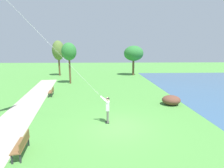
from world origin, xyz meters
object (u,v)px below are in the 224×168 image
park_bench_near_walkway (22,144)px  tree_horizon_far (69,52)px  tree_treeline_right (134,54)px  lakeside_shrub (171,100)px  person_kite_flyer (107,108)px  tree_lakeside_far (58,51)px  park_bench_far_walkway (52,91)px

park_bench_near_walkway → tree_horizon_far: 17.76m
tree_treeline_right → lakeside_shrub: bearing=-89.0°
person_kite_flyer → tree_horizon_far: bearing=110.7°
park_bench_near_walkway → tree_treeline_right: (9.25, 25.53, 3.70)m
tree_lakeside_far → person_kite_flyer: bearing=-68.0°
tree_lakeside_far → tree_treeline_right: 14.36m
person_kite_flyer → lakeside_shrub: 6.75m
tree_lakeside_far → lakeside_shrub: 24.13m
park_bench_near_walkway → park_bench_far_walkway: same height
tree_horizon_far → park_bench_far_walkway: bearing=-94.5°
lakeside_shrub → tree_treeline_right: bearing=91.0°
lakeside_shrub → park_bench_near_walkway: bearing=-144.3°
person_kite_flyer → park_bench_far_walkway: size_ratio=1.17×
tree_horizon_far → tree_treeline_right: tree_horizon_far is taller
person_kite_flyer → tree_lakeside_far: 24.31m
tree_treeline_right → tree_lakeside_far: bearing=180.0°
park_bench_near_walkway → lakeside_shrub: bearing=35.7°
tree_lakeside_far → lakeside_shrub: bearing=-51.8°
tree_horizon_far → tree_lakeside_far: size_ratio=0.88×
tree_lakeside_far → tree_treeline_right: tree_lakeside_far is taller
park_bench_near_walkway → tree_treeline_right: tree_treeline_right is taller
park_bench_near_walkway → tree_horizon_far: bearing=94.5°
park_bench_far_walkway → tree_horizon_far: bearing=85.5°
park_bench_far_walkway → tree_treeline_right: tree_treeline_right is taller
tree_horizon_far → lakeside_shrub: bearing=-43.5°
tree_horizon_far → park_bench_near_walkway: bearing=-85.5°
tree_lakeside_far → lakeside_shrub: tree_lakeside_far is taller
tree_horizon_far → lakeside_shrub: size_ratio=3.66×
park_bench_far_walkway → tree_horizon_far: tree_horizon_far is taller
person_kite_flyer → park_bench_far_walkway: (-5.82, 7.06, -0.54)m
park_bench_near_walkway → tree_lakeside_far: (-5.10, 25.53, 4.24)m
person_kite_flyer → tree_treeline_right: size_ratio=0.32×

